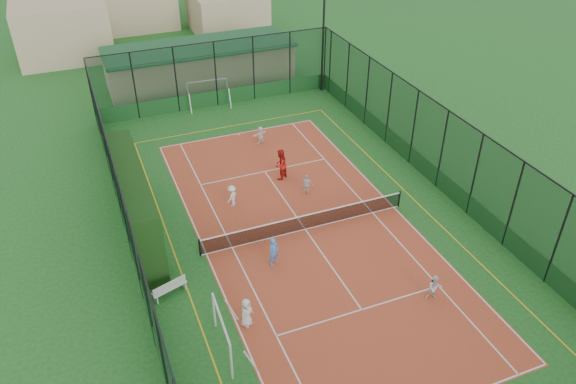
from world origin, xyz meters
The scene contains 18 objects.
ground centered at (0.00, 0.00, 0.00)m, with size 300.00×300.00×0.00m, color #1C531F.
court_slab centered at (0.00, 0.00, 0.01)m, with size 11.17×23.97×0.01m, color #A53E24.
tennis_net centered at (0.00, 0.00, 0.53)m, with size 11.67×0.12×1.06m, color black, non-canonical shape.
perimeter_fence centered at (0.00, 0.00, 2.50)m, with size 18.12×34.12×5.00m, color black, non-canonical shape.
floodlight_ne centered at (8.60, 16.60, 4.12)m, with size 0.60×0.26×8.25m, color black, non-canonical shape.
clubhouse centered at (0.00, 22.00, 1.57)m, with size 15.20×7.20×3.15m, color tan, non-canonical shape.
hedge_left centered at (-8.30, 2.94, 1.97)m, with size 1.35×9.02×3.95m, color black.
white_bench centered at (-7.80, -2.22, 0.47)m, with size 1.68×0.46×0.95m, color white, non-canonical shape.
futsal_goal_near centered at (-6.44, -6.33, 0.97)m, with size 0.88×3.01×1.95m, color white, non-canonical shape.
futsal_goal_far centered at (-0.67, 17.17, 1.01)m, with size 3.14×0.91×2.02m, color white, non-canonical shape.
child_near_left centered at (-5.07, -5.29, 0.73)m, with size 0.70×0.46×1.43m, color white.
child_near_mid centered at (-2.57, -2.01, 0.81)m, with size 0.58×0.38×1.59m, color #4E83DF.
child_near_right centered at (3.38, -6.98, 0.68)m, with size 0.65×0.51×1.34m, color silver.
child_far_left centered at (-2.97, 3.61, 0.66)m, with size 0.85×0.49×1.31m, color white.
child_far_right centered at (1.43, 3.15, 0.64)m, with size 0.74×0.31×1.27m, color silver.
child_far_back centered at (1.02, 10.00, 0.62)m, with size 1.14×0.36×1.23m, color white.
coach centered at (0.63, 5.30, 0.99)m, with size 0.96×0.75×1.97m, color #B31813.
tennis_balls centered at (-2.63, 1.72, 0.04)m, with size 2.14×0.70×0.07m.
Camera 1 is at (-9.83, -21.92, 18.46)m, focal length 35.00 mm.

